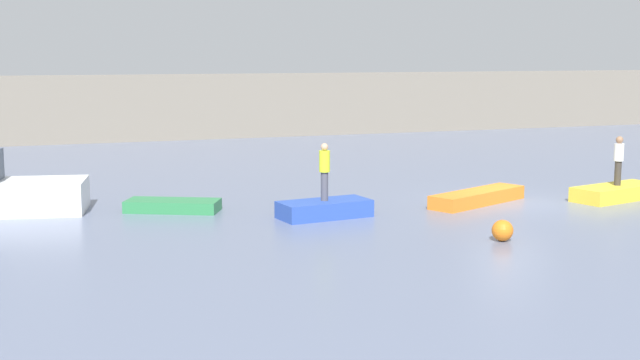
{
  "coord_description": "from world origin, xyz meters",
  "views": [
    {
      "loc": [
        -15.18,
        -23.65,
        4.9
      ],
      "look_at": [
        -6.16,
        1.32,
        0.9
      ],
      "focal_mm": 47.81,
      "sensor_mm": 36.0,
      "label": 1
    }
  ],
  "objects_px": {
    "rowboat_orange": "(478,197)",
    "mooring_buoy": "(503,230)",
    "rowboat_blue": "(324,209)",
    "person_hiviz_shirt": "(325,169)",
    "rowboat_green": "(173,206)",
    "person_white_shirt": "(619,158)",
    "rowboat_yellow": "(617,192)"
  },
  "relations": [
    {
      "from": "rowboat_orange",
      "to": "mooring_buoy",
      "type": "bearing_deg",
      "value": -138.06
    },
    {
      "from": "rowboat_blue",
      "to": "rowboat_orange",
      "type": "relative_size",
      "value": 0.69
    },
    {
      "from": "person_hiviz_shirt",
      "to": "rowboat_green",
      "type": "bearing_deg",
      "value": 148.45
    },
    {
      "from": "rowboat_orange",
      "to": "person_hiviz_shirt",
      "type": "distance_m",
      "value": 5.65
    },
    {
      "from": "rowboat_blue",
      "to": "person_hiviz_shirt",
      "type": "bearing_deg",
      "value": 174.49
    },
    {
      "from": "rowboat_green",
      "to": "person_hiviz_shirt",
      "type": "distance_m",
      "value": 4.97
    },
    {
      "from": "rowboat_green",
      "to": "person_white_shirt",
      "type": "distance_m",
      "value": 14.73
    },
    {
      "from": "rowboat_green",
      "to": "mooring_buoy",
      "type": "bearing_deg",
      "value": -18.04
    },
    {
      "from": "person_white_shirt",
      "to": "rowboat_orange",
      "type": "bearing_deg",
      "value": 169.62
    },
    {
      "from": "person_hiviz_shirt",
      "to": "person_white_shirt",
      "type": "height_order",
      "value": "person_hiviz_shirt"
    },
    {
      "from": "rowboat_blue",
      "to": "mooring_buoy",
      "type": "height_order",
      "value": "mooring_buoy"
    },
    {
      "from": "rowboat_blue",
      "to": "rowboat_orange",
      "type": "xyz_separation_m",
      "value": [
        5.49,
        0.47,
        -0.04
      ]
    },
    {
      "from": "rowboat_yellow",
      "to": "person_hiviz_shirt",
      "type": "xyz_separation_m",
      "value": [
        -10.29,
        0.41,
        1.22
      ]
    },
    {
      "from": "person_white_shirt",
      "to": "person_hiviz_shirt",
      "type": "bearing_deg",
      "value": 177.71
    },
    {
      "from": "rowboat_blue",
      "to": "mooring_buoy",
      "type": "bearing_deg",
      "value": -61.93
    },
    {
      "from": "rowboat_green",
      "to": "rowboat_blue",
      "type": "distance_m",
      "value": 4.81
    },
    {
      "from": "rowboat_green",
      "to": "rowboat_yellow",
      "type": "relative_size",
      "value": 0.85
    },
    {
      "from": "rowboat_yellow",
      "to": "person_white_shirt",
      "type": "xyz_separation_m",
      "value": [
        -0.0,
        0.0,
        1.16
      ]
    },
    {
      "from": "rowboat_yellow",
      "to": "mooring_buoy",
      "type": "bearing_deg",
      "value": -163.16
    },
    {
      "from": "person_hiviz_shirt",
      "to": "person_white_shirt",
      "type": "relative_size",
      "value": 1.05
    },
    {
      "from": "rowboat_green",
      "to": "person_hiviz_shirt",
      "type": "bearing_deg",
      "value": -5.56
    },
    {
      "from": "rowboat_green",
      "to": "mooring_buoy",
      "type": "height_order",
      "value": "mooring_buoy"
    },
    {
      "from": "rowboat_blue",
      "to": "rowboat_orange",
      "type": "bearing_deg",
      "value": -2.43
    },
    {
      "from": "rowboat_orange",
      "to": "mooring_buoy",
      "type": "distance_m",
      "value": 5.54
    },
    {
      "from": "person_hiviz_shirt",
      "to": "mooring_buoy",
      "type": "height_order",
      "value": "person_hiviz_shirt"
    },
    {
      "from": "rowboat_yellow",
      "to": "person_white_shirt",
      "type": "relative_size",
      "value": 2.03
    },
    {
      "from": "rowboat_orange",
      "to": "person_white_shirt",
      "type": "height_order",
      "value": "person_white_shirt"
    },
    {
      "from": "rowboat_blue",
      "to": "person_hiviz_shirt",
      "type": "xyz_separation_m",
      "value": [
        -0.0,
        -0.0,
        1.21
      ]
    },
    {
      "from": "rowboat_yellow",
      "to": "mooring_buoy",
      "type": "distance_m",
      "value": 8.18
    },
    {
      "from": "rowboat_blue",
      "to": "mooring_buoy",
      "type": "relative_size",
      "value": 4.84
    },
    {
      "from": "rowboat_blue",
      "to": "rowboat_yellow",
      "type": "xyz_separation_m",
      "value": [
        10.29,
        -0.41,
        -0.01
      ]
    },
    {
      "from": "mooring_buoy",
      "to": "rowboat_blue",
      "type": "bearing_deg",
      "value": 125.37
    }
  ]
}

